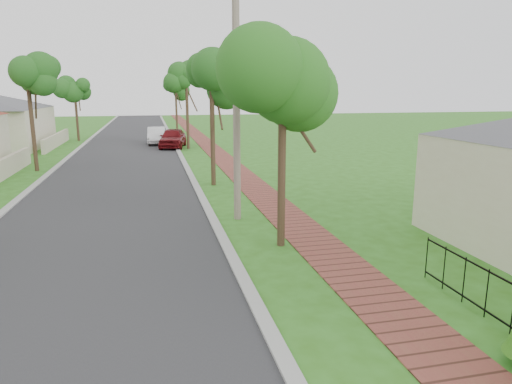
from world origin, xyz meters
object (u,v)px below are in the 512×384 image
object	(u,v)px
parked_car_white	(157,136)
near_tree	(283,77)
utility_pole	(236,88)
parked_car_red	(173,138)

from	to	relation	value
parked_car_white	near_tree	xyz separation A→B (m)	(2.98, -27.05, 4.00)
utility_pole	parked_car_red	bearing A→B (deg)	93.01
parked_car_white	near_tree	bearing A→B (deg)	-82.16
parked_car_red	utility_pole	world-z (taller)	utility_pole
parked_car_red	utility_pole	distance (m)	21.38
parked_car_red	near_tree	bearing A→B (deg)	-74.75
parked_car_red	parked_car_white	bearing A→B (deg)	122.33
near_tree	parked_car_red	bearing A→B (deg)	94.28
parked_car_white	utility_pole	world-z (taller)	utility_pole
utility_pole	parked_car_white	bearing A→B (deg)	95.43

